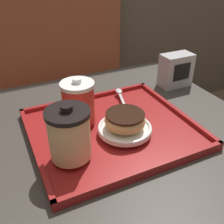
% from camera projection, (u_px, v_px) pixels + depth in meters
% --- Properties ---
extents(booth_bench, '(1.47, 0.44, 1.00)m').
position_uv_depth(booth_bench, '(18.00, 119.00, 1.57)').
color(booth_bench, brown).
rests_on(booth_bench, ground_plane).
extents(cafe_table, '(0.79, 0.76, 0.75)m').
position_uv_depth(cafe_table, '(113.00, 173.00, 0.86)').
color(cafe_table, '#38332D').
rests_on(cafe_table, ground_plane).
extents(serving_tray, '(0.44, 0.39, 0.02)m').
position_uv_depth(serving_tray, '(112.00, 129.00, 0.73)').
color(serving_tray, maroon).
rests_on(serving_tray, cafe_table).
extents(coffee_cup_front, '(0.10, 0.10, 0.13)m').
position_uv_depth(coffee_cup_front, '(69.00, 134.00, 0.58)').
color(coffee_cup_front, '#E0B784').
rests_on(coffee_cup_front, serving_tray).
extents(coffee_cup_rear, '(0.09, 0.09, 0.13)m').
position_uv_depth(coffee_cup_rear, '(78.00, 102.00, 0.70)').
color(coffee_cup_rear, red).
rests_on(coffee_cup_rear, serving_tray).
extents(plate_with_chocolate_donut, '(0.14, 0.14, 0.01)m').
position_uv_depth(plate_with_chocolate_donut, '(126.00, 128.00, 0.69)').
color(plate_with_chocolate_donut, white).
rests_on(plate_with_chocolate_donut, serving_tray).
extents(donut_chocolate_glazed, '(0.11, 0.11, 0.04)m').
position_uv_depth(donut_chocolate_glazed, '(127.00, 119.00, 0.68)').
color(donut_chocolate_glazed, '#DBB270').
rests_on(donut_chocolate_glazed, plate_with_chocolate_donut).
extents(spoon, '(0.05, 0.14, 0.01)m').
position_uv_depth(spoon, '(120.00, 94.00, 0.86)').
color(spoon, silver).
rests_on(spoon, serving_tray).
extents(napkin_dispenser, '(0.11, 0.07, 0.12)m').
position_uv_depth(napkin_dispenser, '(176.00, 70.00, 0.95)').
color(napkin_dispenser, '#B7B7BC').
rests_on(napkin_dispenser, cafe_table).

